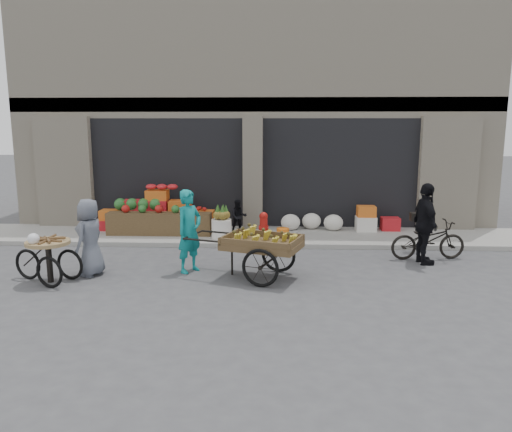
{
  "coord_description": "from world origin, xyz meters",
  "views": [
    {
      "loc": [
        0.72,
        -9.08,
        3.07
      ],
      "look_at": [
        0.24,
        1.53,
        1.1
      ],
      "focal_mm": 35.0,
      "sensor_mm": 36.0,
      "label": 1
    }
  ],
  "objects_px": {
    "cyclist": "(425,224)",
    "fire_hydrant": "(264,224)",
    "orange_bucket": "(283,234)",
    "banana_cart": "(259,241)",
    "pineapple_bin": "(222,229)",
    "tricycle_cart": "(48,254)",
    "bicycle": "(428,240)",
    "seated_person": "(239,217)",
    "vendor_grey": "(90,237)",
    "vendor_woman": "(189,231)"
  },
  "relations": [
    {
      "from": "pineapple_bin",
      "to": "fire_hydrant",
      "type": "distance_m",
      "value": 1.11
    },
    {
      "from": "tricycle_cart",
      "to": "orange_bucket",
      "type": "bearing_deg",
      "value": 54.25
    },
    {
      "from": "banana_cart",
      "to": "tricycle_cart",
      "type": "xyz_separation_m",
      "value": [
        -4.1,
        -0.46,
        -0.21
      ]
    },
    {
      "from": "vendor_grey",
      "to": "seated_person",
      "type": "bearing_deg",
      "value": 154.38
    },
    {
      "from": "seated_person",
      "to": "bicycle",
      "type": "xyz_separation_m",
      "value": [
        4.51,
        -2.0,
        -0.13
      ]
    },
    {
      "from": "seated_person",
      "to": "cyclist",
      "type": "xyz_separation_m",
      "value": [
        4.31,
        -2.4,
        0.32
      ]
    },
    {
      "from": "tricycle_cart",
      "to": "vendor_grey",
      "type": "relative_size",
      "value": 0.92
    },
    {
      "from": "vendor_grey",
      "to": "cyclist",
      "type": "height_order",
      "value": "cyclist"
    },
    {
      "from": "pineapple_bin",
      "to": "fire_hydrant",
      "type": "xyz_separation_m",
      "value": [
        1.1,
        -0.05,
        0.13
      ]
    },
    {
      "from": "cyclist",
      "to": "fire_hydrant",
      "type": "bearing_deg",
      "value": 57.21
    },
    {
      "from": "banana_cart",
      "to": "vendor_grey",
      "type": "bearing_deg",
      "value": -161.88
    },
    {
      "from": "vendor_woman",
      "to": "tricycle_cart",
      "type": "xyz_separation_m",
      "value": [
        -2.62,
        -0.85,
        -0.31
      ]
    },
    {
      "from": "seated_person",
      "to": "vendor_woman",
      "type": "xyz_separation_m",
      "value": [
        -0.77,
        -3.21,
        0.29
      ]
    },
    {
      "from": "seated_person",
      "to": "banana_cart",
      "type": "relative_size",
      "value": 0.34
    },
    {
      "from": "fire_hydrant",
      "to": "pineapple_bin",
      "type": "bearing_deg",
      "value": 177.4
    },
    {
      "from": "tricycle_cart",
      "to": "bicycle",
      "type": "height_order",
      "value": "tricycle_cart"
    },
    {
      "from": "seated_person",
      "to": "vendor_woman",
      "type": "height_order",
      "value": "vendor_woman"
    },
    {
      "from": "bicycle",
      "to": "fire_hydrant",
      "type": "bearing_deg",
      "value": 63.56
    },
    {
      "from": "orange_bucket",
      "to": "cyclist",
      "type": "bearing_deg",
      "value": -28.68
    },
    {
      "from": "fire_hydrant",
      "to": "vendor_woman",
      "type": "distance_m",
      "value": 2.98
    },
    {
      "from": "seated_person",
      "to": "cyclist",
      "type": "distance_m",
      "value": 4.94
    },
    {
      "from": "seated_person",
      "to": "bicycle",
      "type": "relative_size",
      "value": 0.54
    },
    {
      "from": "tricycle_cart",
      "to": "pineapple_bin",
      "type": "bearing_deg",
      "value": 67.2
    },
    {
      "from": "fire_hydrant",
      "to": "banana_cart",
      "type": "xyz_separation_m",
      "value": [
        0.01,
        -2.95,
        0.27
      ]
    },
    {
      "from": "bicycle",
      "to": "cyclist",
      "type": "height_order",
      "value": "cyclist"
    },
    {
      "from": "orange_bucket",
      "to": "vendor_grey",
      "type": "height_order",
      "value": "vendor_grey"
    },
    {
      "from": "fire_hydrant",
      "to": "seated_person",
      "type": "xyz_separation_m",
      "value": [
        -0.7,
        0.65,
        0.08
      ]
    },
    {
      "from": "seated_person",
      "to": "vendor_grey",
      "type": "relative_size",
      "value": 0.59
    },
    {
      "from": "pineapple_bin",
      "to": "bicycle",
      "type": "xyz_separation_m",
      "value": [
        4.91,
        -1.4,
        0.08
      ]
    },
    {
      "from": "pineapple_bin",
      "to": "vendor_woman",
      "type": "distance_m",
      "value": 2.69
    },
    {
      "from": "banana_cart",
      "to": "bicycle",
      "type": "relative_size",
      "value": 1.59
    },
    {
      "from": "vendor_woman",
      "to": "banana_cart",
      "type": "bearing_deg",
      "value": -69.28
    },
    {
      "from": "banana_cart",
      "to": "tricycle_cart",
      "type": "bearing_deg",
      "value": -154.73
    },
    {
      "from": "orange_bucket",
      "to": "seated_person",
      "type": "relative_size",
      "value": 0.34
    },
    {
      "from": "fire_hydrant",
      "to": "bicycle",
      "type": "xyz_separation_m",
      "value": [
        3.81,
        -1.35,
        -0.05
      ]
    },
    {
      "from": "vendor_woman",
      "to": "bicycle",
      "type": "xyz_separation_m",
      "value": [
        5.28,
        1.22,
        -0.42
      ]
    },
    {
      "from": "orange_bucket",
      "to": "banana_cart",
      "type": "distance_m",
      "value": 2.99
    },
    {
      "from": "orange_bucket",
      "to": "banana_cart",
      "type": "bearing_deg",
      "value": -99.68
    },
    {
      "from": "orange_bucket",
      "to": "seated_person",
      "type": "bearing_deg",
      "value": 149.74
    },
    {
      "from": "seated_person",
      "to": "cyclist",
      "type": "relative_size",
      "value": 0.51
    },
    {
      "from": "banana_cart",
      "to": "bicycle",
      "type": "xyz_separation_m",
      "value": [
        3.8,
        1.6,
        -0.32
      ]
    },
    {
      "from": "fire_hydrant",
      "to": "orange_bucket",
      "type": "distance_m",
      "value": 0.55
    },
    {
      "from": "fire_hydrant",
      "to": "tricycle_cart",
      "type": "distance_m",
      "value": 5.33
    },
    {
      "from": "tricycle_cart",
      "to": "seated_person",
      "type": "bearing_deg",
      "value": 68.17
    },
    {
      "from": "orange_bucket",
      "to": "bicycle",
      "type": "height_order",
      "value": "bicycle"
    },
    {
      "from": "pineapple_bin",
      "to": "banana_cart",
      "type": "height_order",
      "value": "banana_cart"
    },
    {
      "from": "fire_hydrant",
      "to": "cyclist",
      "type": "relative_size",
      "value": 0.39
    },
    {
      "from": "bicycle",
      "to": "vendor_grey",
      "type": "bearing_deg",
      "value": 95.18
    },
    {
      "from": "pineapple_bin",
      "to": "vendor_woman",
      "type": "bearing_deg",
      "value": -98.07
    },
    {
      "from": "banana_cart",
      "to": "vendor_grey",
      "type": "xyz_separation_m",
      "value": [
        -3.46,
        0.05,
        0.02
      ]
    }
  ]
}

